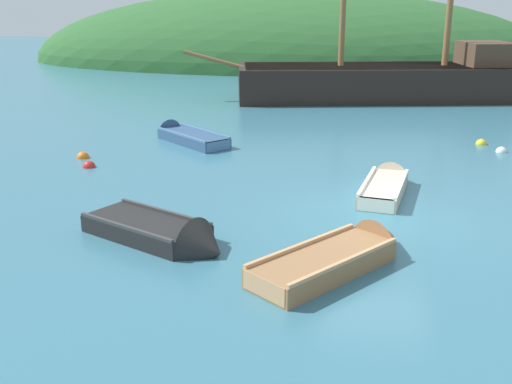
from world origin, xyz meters
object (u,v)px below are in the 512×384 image
(buoy_yellow, at_px, (481,144))
(rowboat_far, at_px, (386,186))
(buoy_white, at_px, (501,152))
(rowboat_center, at_px, (343,258))
(rowboat_near_dock, at_px, (184,137))
(buoy_red, at_px, (89,167))
(rowboat_outer_right, at_px, (166,237))
(buoy_orange, at_px, (83,158))
(sailing_ship, at_px, (399,87))

(buoy_yellow, bearing_deg, rowboat_far, -120.07)
(buoy_white, bearing_deg, rowboat_far, -128.53)
(rowboat_center, relative_size, buoy_yellow, 9.88)
(rowboat_near_dock, xyz_separation_m, buoy_red, (-1.81, -3.86, -0.12))
(rowboat_outer_right, distance_m, buoy_orange, 7.79)
(buoy_orange, bearing_deg, buoy_red, -56.62)
(sailing_ship, distance_m, rowboat_center, 20.29)
(rowboat_center, bearing_deg, buoy_white, 11.11)
(sailing_ship, xyz_separation_m, rowboat_far, (-1.12, -15.35, -0.45))
(rowboat_far, xyz_separation_m, buoy_white, (3.86, 4.85, -0.12))
(rowboat_outer_right, height_order, buoy_yellow, rowboat_outer_right)
(rowboat_center, bearing_deg, buoy_red, 91.07)
(rowboat_near_dock, bearing_deg, rowboat_outer_right, 144.57)
(sailing_ship, relative_size, buoy_yellow, 49.98)
(sailing_ship, bearing_deg, buoy_yellow, 91.73)
(sailing_ship, height_order, buoy_red, sailing_ship)
(rowboat_outer_right, xyz_separation_m, buoy_white, (8.45, 9.21, -0.13))
(buoy_red, bearing_deg, buoy_orange, 123.38)
(rowboat_outer_right, bearing_deg, rowboat_center, 19.06)
(rowboat_far, bearing_deg, buoy_yellow, -20.56)
(rowboat_center, xyz_separation_m, buoy_yellow, (4.37, 10.72, -0.14))
(rowboat_near_dock, bearing_deg, sailing_ship, -86.02)
(rowboat_outer_right, distance_m, rowboat_near_dock, 9.36)
(rowboat_far, bearing_deg, sailing_ship, 5.34)
(rowboat_far, distance_m, buoy_orange, 9.47)
(sailing_ship, distance_m, rowboat_far, 15.40)
(rowboat_outer_right, xyz_separation_m, rowboat_near_dock, (-2.23, 9.08, -0.01))
(buoy_yellow, bearing_deg, buoy_white, -66.59)
(buoy_yellow, bearing_deg, buoy_orange, -162.32)
(sailing_ship, relative_size, rowboat_outer_right, 5.13)
(rowboat_near_dock, relative_size, buoy_white, 9.86)
(rowboat_center, relative_size, rowboat_near_dock, 1.04)
(sailing_ship, height_order, buoy_orange, sailing_ship)
(rowboat_far, xyz_separation_m, buoy_orange, (-9.29, 1.84, -0.12))
(rowboat_near_dock, distance_m, buoy_yellow, 10.30)
(buoy_red, bearing_deg, buoy_yellow, 22.68)
(buoy_white, bearing_deg, rowboat_near_dock, -179.30)
(rowboat_far, distance_m, buoy_white, 6.20)
(buoy_orange, height_order, buoy_red, buoy_orange)
(rowboat_outer_right, distance_m, buoy_red, 6.61)
(buoy_white, bearing_deg, rowboat_outer_right, -132.52)
(sailing_ship, height_order, rowboat_far, sailing_ship)
(rowboat_outer_right, height_order, buoy_orange, rowboat_outer_right)
(rowboat_far, distance_m, buoy_yellow, 6.81)
(buoy_yellow, bearing_deg, sailing_ship, 103.60)
(buoy_yellow, distance_m, buoy_white, 1.13)
(buoy_yellow, xyz_separation_m, buoy_white, (0.45, -1.04, 0.00))
(rowboat_outer_right, xyz_separation_m, buoy_orange, (-4.70, 6.21, -0.13))
(rowboat_center, height_order, buoy_white, rowboat_center)
(buoy_white, relative_size, buoy_red, 0.92)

